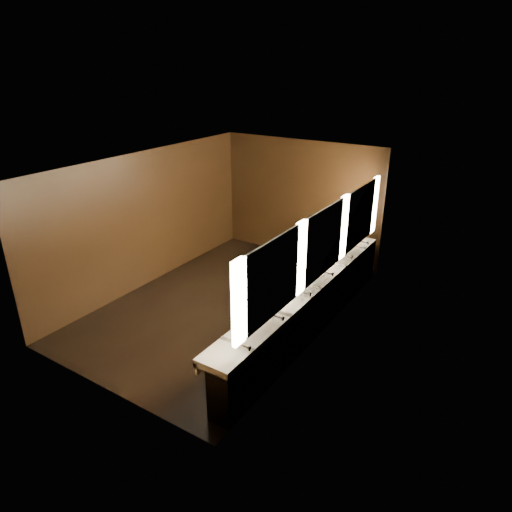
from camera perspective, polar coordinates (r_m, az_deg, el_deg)
The scene contains 10 objects.
floor at distance 9.07m, azimuth -3.64°, elevation -6.03°, with size 6.00×6.00×0.00m, color black.
ceiling at distance 8.08m, azimuth -4.15°, elevation 11.55°, with size 4.00×6.00×0.02m, color #2D2D2B.
wall_back at distance 10.90m, azimuth 5.56°, elevation 7.02°, with size 4.00×0.02×2.80m, color black.
wall_front at distance 6.55m, azimuth -19.68°, elevation -5.85°, with size 4.00×0.02×2.80m, color black.
wall_left at distance 9.74m, azimuth -13.43°, elevation 4.48°, with size 0.02×6.00×2.80m, color black.
wall_right at distance 7.54m, azimuth 8.46°, elevation -0.73°, with size 0.02×6.00×2.80m, color black.
sink_counter at distance 8.02m, azimuth 6.74°, elevation -6.31°, with size 0.55×5.40×1.01m.
mirror_band at distance 7.41m, azimuth 8.48°, elevation 1.77°, with size 0.06×5.03×1.15m.
person at distance 7.98m, azimuth 1.86°, elevation -3.68°, with size 0.60×0.39×1.64m, color #9CDDE8.
trash_bin at distance 7.97m, azimuth 4.31°, elevation -7.94°, with size 0.40×0.40×0.63m, color #232326.
Camera 1 is at (4.75, -6.33, 4.44)m, focal length 32.00 mm.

